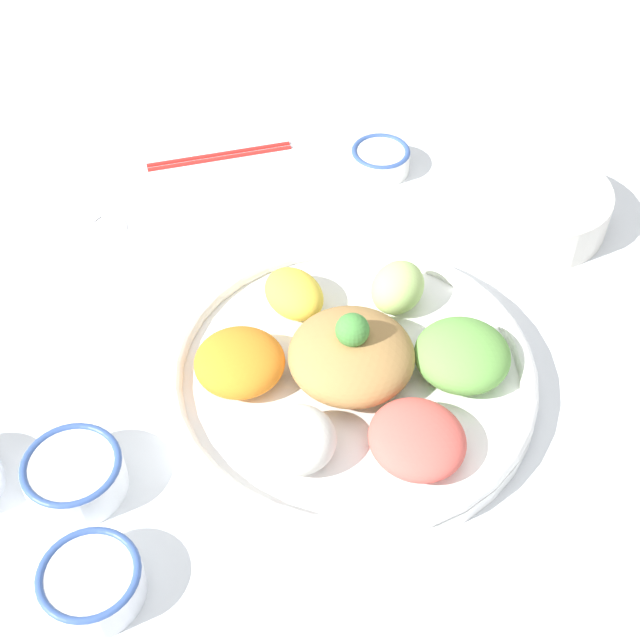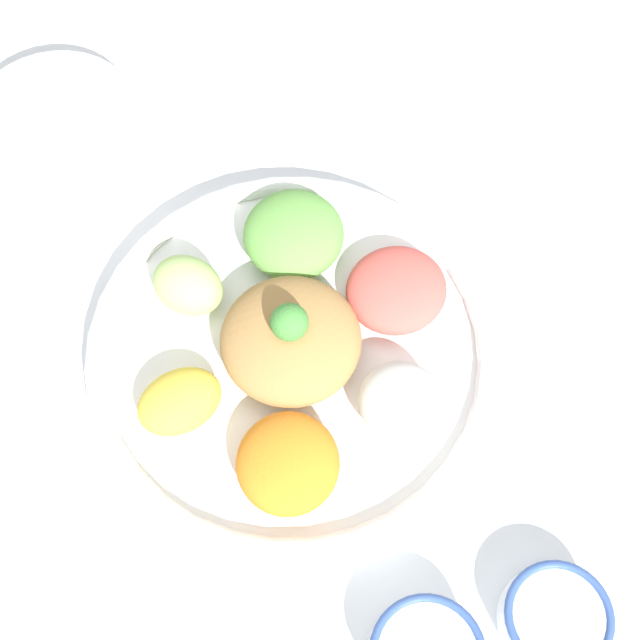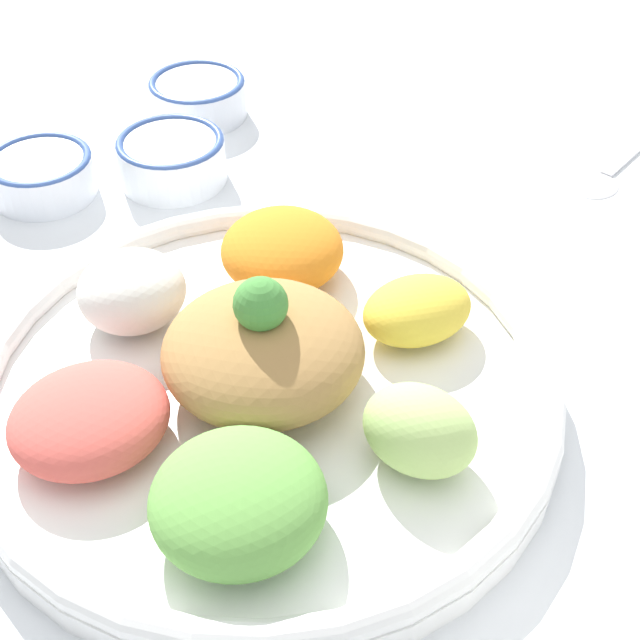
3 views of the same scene
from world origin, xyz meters
name	(u,v)px [view 2 (image 2 of 3)]	position (x,y,z in m)	size (l,w,h in m)	color
ground_plane	(285,402)	(0.00, 0.00, 0.00)	(2.40, 2.40, 0.00)	white
salad_platter	(295,348)	(0.04, -0.03, 0.03)	(0.40, 0.40, 0.11)	white
sauce_bowl_red	(555,618)	(-0.29, -0.11, 0.02)	(0.09, 0.09, 0.04)	white
side_serving_bowl	(58,131)	(0.39, 0.07, 0.03)	(0.18, 0.18, 0.06)	silver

